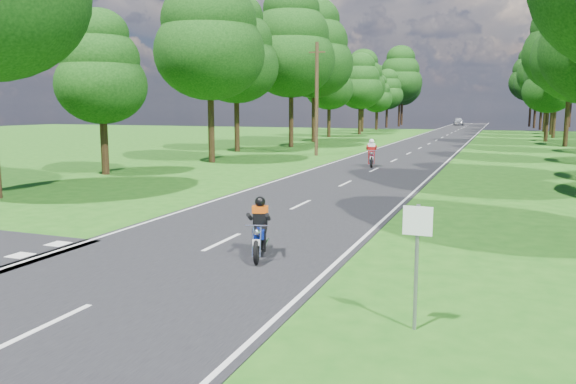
% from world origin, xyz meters
% --- Properties ---
extents(ground, '(160.00, 160.00, 0.00)m').
position_xyz_m(ground, '(0.00, 0.00, 0.00)').
color(ground, '#1C5613').
rests_on(ground, ground).
extents(main_road, '(7.00, 140.00, 0.02)m').
position_xyz_m(main_road, '(0.00, 50.00, 0.01)').
color(main_road, black).
rests_on(main_road, ground).
extents(road_markings, '(7.40, 140.00, 0.01)m').
position_xyz_m(road_markings, '(-0.14, 48.13, 0.02)').
color(road_markings, silver).
rests_on(road_markings, main_road).
extents(treeline, '(40.00, 115.35, 14.78)m').
position_xyz_m(treeline, '(1.43, 60.06, 8.25)').
color(treeline, black).
rests_on(treeline, ground).
extents(telegraph_pole, '(1.20, 0.26, 8.00)m').
position_xyz_m(telegraph_pole, '(-6.00, 28.00, 4.07)').
color(telegraph_pole, '#382616').
rests_on(telegraph_pole, ground).
extents(road_sign, '(0.45, 0.07, 2.00)m').
position_xyz_m(road_sign, '(5.50, -2.01, 1.34)').
color(road_sign, slate).
rests_on(road_sign, ground).
extents(rider_near_blue, '(1.05, 1.76, 1.39)m').
position_xyz_m(rider_near_blue, '(1.47, 1.08, 0.71)').
color(rider_near_blue, navy).
rests_on(rider_near_blue, main_road).
extents(rider_far_red, '(1.08, 2.03, 1.61)m').
position_xyz_m(rider_far_red, '(-0.54, 21.70, 0.83)').
color(rider_far_red, maroon).
rests_on(rider_far_red, main_road).
extents(distant_car, '(2.30, 4.57, 1.49)m').
position_xyz_m(distant_car, '(-1.74, 102.16, 0.77)').
color(distant_car, '#B5B8BD').
rests_on(distant_car, main_road).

